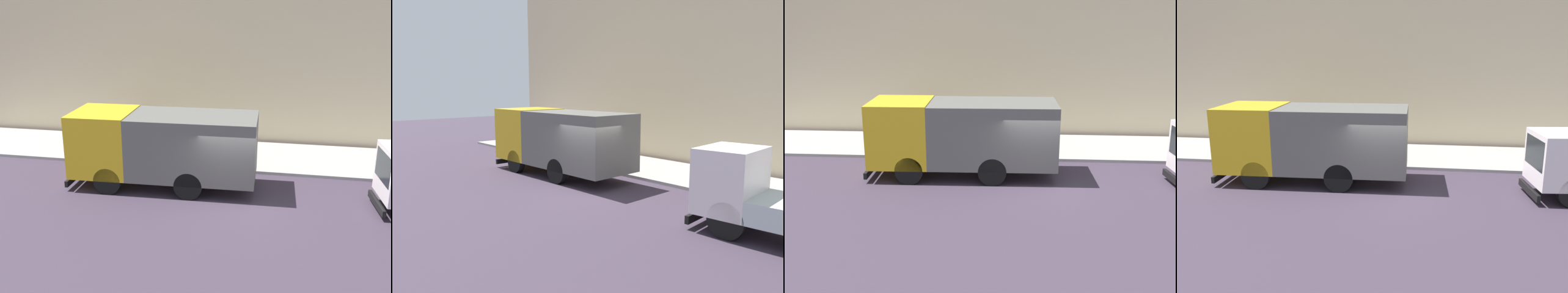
# 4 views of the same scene
# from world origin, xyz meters

# --- Properties ---
(ground) EXTENTS (80.00, 80.00, 0.00)m
(ground) POSITION_xyz_m (0.00, 0.00, 0.00)
(ground) COLOR #3C3140
(sidewalk) EXTENTS (4.21, 30.00, 0.13)m
(sidewalk) POSITION_xyz_m (5.10, 0.00, 0.06)
(sidewalk) COLOR #A19D98
(sidewalk) RESTS_ON ground
(building_facade) EXTENTS (0.50, 30.00, 12.20)m
(building_facade) POSITION_xyz_m (7.71, 0.00, 6.10)
(building_facade) COLOR beige
(building_facade) RESTS_ON ground
(large_utility_truck) EXTENTS (2.72, 7.24, 2.93)m
(large_utility_truck) POSITION_xyz_m (1.06, 2.85, 1.68)
(large_utility_truck) COLOR gold
(large_utility_truck) RESTS_ON ground
(pedestrian_walking) EXTENTS (0.54, 0.54, 1.69)m
(pedestrian_walking) POSITION_xyz_m (6.36, 5.32, 1.01)
(pedestrian_walking) COLOR #424159
(pedestrian_walking) RESTS_ON sidewalk
(traffic_cone_orange) EXTENTS (0.41, 0.41, 0.58)m
(traffic_cone_orange) POSITION_xyz_m (3.64, 6.80, 0.42)
(traffic_cone_orange) COLOR orange
(traffic_cone_orange) RESTS_ON sidewalk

